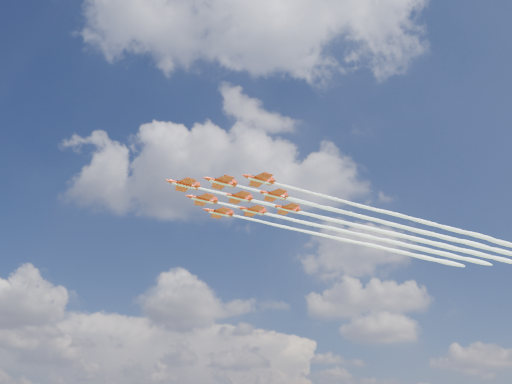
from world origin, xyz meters
TOP-DOWN VIEW (x-y plane):
  - jet_lead at (36.85, 25.57)m, footprint 101.36×67.63m
  - jet_row2_port at (48.29, 24.78)m, footprint 101.36×67.63m
  - jet_row2_starb at (40.72, 36.37)m, footprint 101.36×67.63m
  - jet_row3_port at (59.74, 23.98)m, footprint 101.36×67.63m
  - jet_row3_centre at (52.17, 35.58)m, footprint 101.36×67.63m
  - jet_row3_starb at (44.60, 47.17)m, footprint 101.36×67.63m
  - jet_row4_port at (63.62, 34.78)m, footprint 101.36×67.63m
  - jet_row4_starb at (56.05, 46.38)m, footprint 101.36×67.63m
  - jet_tail at (67.49, 45.58)m, footprint 101.36×67.63m

SIDE VIEW (x-z plane):
  - jet_lead at x=36.85m, z-range 71.21..73.99m
  - jet_row2_port at x=48.29m, z-range 71.21..73.99m
  - jet_row2_starb at x=40.72m, z-range 71.21..73.99m
  - jet_row3_port at x=59.74m, z-range 71.21..73.99m
  - jet_row3_centre at x=52.17m, z-range 71.21..73.99m
  - jet_row3_starb at x=44.60m, z-range 71.21..73.99m
  - jet_row4_port at x=63.62m, z-range 71.21..73.99m
  - jet_row4_starb at x=56.05m, z-range 71.21..73.99m
  - jet_tail at x=67.49m, z-range 71.21..73.99m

